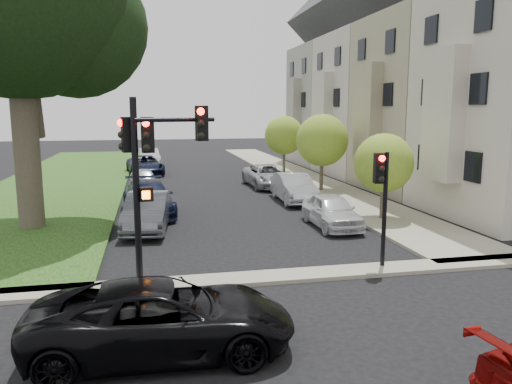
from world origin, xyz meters
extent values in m
plane|color=black|center=(0.00, 0.00, 0.00)|extent=(140.00, 140.00, 0.00)
cube|color=black|center=(-9.00, 24.00, 0.06)|extent=(8.00, 44.00, 0.12)
cube|color=#A3A085|center=(6.75, 24.00, 0.06)|extent=(3.50, 44.00, 0.12)
cube|color=#A3A085|center=(0.00, 2.00, 0.06)|extent=(60.00, 1.00, 0.12)
cube|color=#BFB3A1|center=(8.65, 8.00, 4.50)|extent=(0.70, 2.20, 5.50)
cube|color=black|center=(8.95, 8.00, 5.50)|extent=(0.08, 3.60, 6.00)
cube|color=gray|center=(12.50, 15.50, 5.00)|extent=(7.00, 7.40, 10.00)
cube|color=gray|center=(8.65, 15.50, 4.50)|extent=(0.70, 2.20, 5.50)
cube|color=black|center=(8.95, 15.50, 5.50)|extent=(0.08, 3.60, 6.00)
cube|color=beige|center=(12.50, 23.00, 5.00)|extent=(7.00, 7.40, 10.00)
cube|color=beige|center=(8.65, 23.00, 4.50)|extent=(0.70, 2.20, 5.50)
cube|color=black|center=(8.95, 23.00, 5.50)|extent=(0.08, 3.60, 6.00)
cube|color=tan|center=(12.50, 30.50, 5.00)|extent=(7.00, 7.40, 10.00)
cube|color=#34353B|center=(12.50, 30.50, 12.47)|extent=(7.00, 7.55, 7.00)
cube|color=tan|center=(8.65, 30.50, 4.50)|extent=(0.70, 2.20, 5.50)
cube|color=black|center=(8.95, 30.50, 5.50)|extent=(0.08, 3.60, 6.00)
cylinder|color=#3A2F28|center=(-8.13, 9.75, 3.55)|extent=(0.98, 0.98, 7.11)
sphere|color=black|center=(-6.17, 10.64, 8.00)|extent=(5.69, 5.69, 5.69)
cylinder|color=#3A2F28|center=(6.20, 8.29, 0.89)|extent=(0.18, 0.18, 1.78)
sphere|color=#6A9D25|center=(6.20, 8.29, 2.50)|extent=(2.50, 2.50, 2.50)
cylinder|color=#3A2F28|center=(6.20, 16.10, 1.06)|extent=(0.21, 0.21, 2.13)
sphere|color=#6A9D25|center=(6.20, 16.10, 2.98)|extent=(2.98, 2.98, 2.98)
cylinder|color=#3A2F28|center=(6.20, 24.44, 1.02)|extent=(0.20, 0.20, 2.04)
sphere|color=#6A9D25|center=(6.20, 24.44, 2.85)|extent=(2.85, 2.85, 2.85)
cylinder|color=black|center=(-3.80, 2.20, 2.52)|extent=(0.21, 0.21, 5.04)
cylinder|color=black|center=(-2.73, 2.20, 4.46)|extent=(2.10, 0.63, 0.12)
cube|color=black|center=(-3.46, 2.20, 4.07)|extent=(0.34, 0.31, 0.92)
cube|color=black|center=(-2.05, 2.20, 4.36)|extent=(0.34, 0.31, 0.92)
cube|color=black|center=(-3.99, 2.44, 4.07)|extent=(0.31, 0.34, 0.92)
sphere|color=#FF0C05|center=(-3.46, 2.05, 4.38)|extent=(0.19, 0.19, 0.19)
sphere|color=black|center=(-3.46, 2.05, 3.76)|extent=(0.19, 0.19, 0.19)
cube|color=black|center=(-3.56, 2.20, 2.52)|extent=(0.39, 0.32, 0.37)
cube|color=#FF5905|center=(-3.56, 2.06, 2.52)|extent=(0.21, 0.03, 0.21)
cylinder|color=black|center=(3.28, 2.20, 1.75)|extent=(0.14, 0.14, 3.51)
cube|color=black|center=(3.05, 2.20, 3.05)|extent=(0.30, 0.27, 0.88)
sphere|color=#FF0C05|center=(3.05, 2.06, 3.34)|extent=(0.18, 0.18, 0.18)
imported|color=black|center=(-3.27, -1.72, 0.72)|extent=(5.21, 2.52, 1.43)
imported|color=silver|center=(3.69, 7.64, 0.67)|extent=(1.60, 3.96, 1.35)
imported|color=#999BA0|center=(3.76, 13.38, 0.73)|extent=(1.63, 4.48, 1.47)
imported|color=#999BA0|center=(3.57, 18.54, 0.69)|extent=(2.51, 5.04, 1.37)
imported|color=#3F4247|center=(-3.62, 8.62, 0.74)|extent=(2.04, 4.62, 1.48)
imported|color=black|center=(-3.59, 11.69, 0.76)|extent=(2.56, 5.39, 1.52)
imported|color=#999BA0|center=(-3.89, 18.86, 0.64)|extent=(1.93, 3.91, 1.28)
imported|color=black|center=(-3.86, 26.26, 0.69)|extent=(3.00, 5.26, 1.38)
imported|color=silver|center=(-3.57, 32.12, 0.72)|extent=(1.97, 4.50, 1.44)
camera|label=1|loc=(-3.38, -11.07, 4.73)|focal=35.00mm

